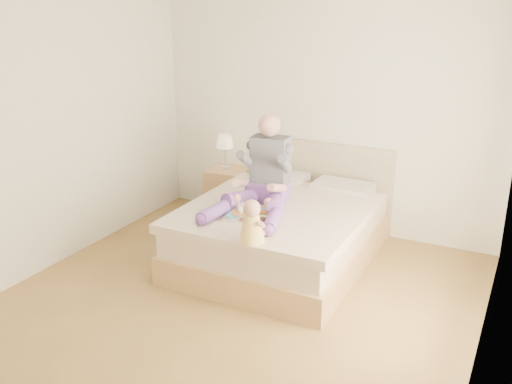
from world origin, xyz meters
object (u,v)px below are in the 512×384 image
at_px(bed, 285,228).
at_px(nightstand, 228,192).
at_px(baby, 252,224).
at_px(adult, 263,179).
at_px(tray, 250,214).

distance_m(bed, nightstand, 1.37).
height_order(nightstand, baby, baby).
xyz_separation_m(bed, adult, (-0.16, -0.18, 0.56)).
xyz_separation_m(bed, tray, (-0.12, -0.53, 0.32)).
xyz_separation_m(bed, nightstand, (-1.12, 0.80, -0.03)).
relative_size(bed, nightstand, 3.77).
relative_size(bed, adult, 1.95).
xyz_separation_m(tray, baby, (0.27, -0.48, 0.12)).
xyz_separation_m(adult, baby, (0.31, -0.83, -0.11)).
bearing_deg(tray, nightstand, 115.71).
distance_m(nightstand, baby, 2.26).
relative_size(adult, tray, 2.23).
bearing_deg(bed, adult, -131.30).
xyz_separation_m(adult, tray, (0.04, -0.35, -0.24)).
bearing_deg(bed, baby, -81.50).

